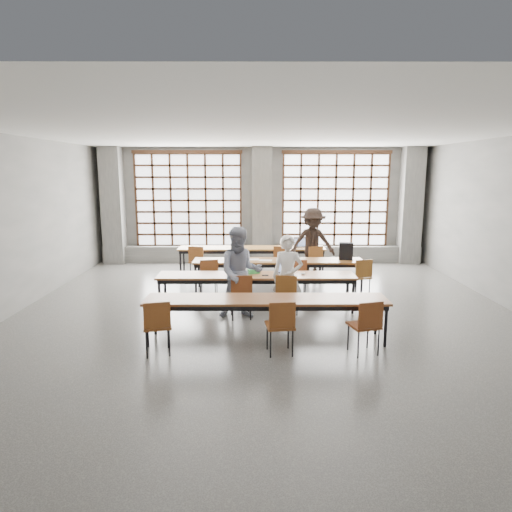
{
  "coord_description": "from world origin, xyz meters",
  "views": [
    {
      "loc": [
        -0.22,
        -8.6,
        2.82
      ],
      "look_at": [
        -0.19,
        0.4,
        1.12
      ],
      "focal_mm": 32.0,
      "sensor_mm": 36.0,
      "label": 1
    }
  ],
  "objects_px": {
    "chair_back_right": "(314,259)",
    "chair_near_mid": "(281,322)",
    "backpack": "(346,251)",
    "chair_mid_centre": "(297,274)",
    "chair_front_right": "(287,292)",
    "student_back": "(313,243)",
    "student_male": "(288,277)",
    "red_pouch": "(157,323)",
    "student_female": "(241,273)",
    "desk_row_c": "(256,278)",
    "green_box": "(254,271)",
    "desk_row_b": "(278,263)",
    "laptop_front": "(284,270)",
    "chair_mid_left": "(209,274)",
    "phone": "(265,275)",
    "chair_back_left": "(198,259)",
    "mouse": "(303,274)",
    "desk_row_d": "(266,302)",
    "chair_near_right": "(366,322)",
    "plastic_bag": "(285,242)",
    "desk_row_a": "(252,250)",
    "chair_mid_right": "(361,274)",
    "chair_near_left": "(157,322)",
    "chair_back_mid": "(282,259)",
    "laptop_back": "(300,245)"
  },
  "relations": [
    {
      "from": "chair_back_right",
      "to": "chair_near_mid",
      "type": "xyz_separation_m",
      "value": [
        -1.14,
        -5.04,
        0.0
      ]
    },
    {
      "from": "chair_back_right",
      "to": "backpack",
      "type": "bearing_deg",
      "value": -60.73
    },
    {
      "from": "chair_mid_centre",
      "to": "chair_front_right",
      "type": "relative_size",
      "value": 1.0
    },
    {
      "from": "chair_mid_centre",
      "to": "student_back",
      "type": "xyz_separation_m",
      "value": [
        0.56,
        1.9,
        0.39
      ]
    },
    {
      "from": "student_male",
      "to": "red_pouch",
      "type": "bearing_deg",
      "value": -128.84
    },
    {
      "from": "student_male",
      "to": "student_female",
      "type": "height_order",
      "value": "student_female"
    },
    {
      "from": "desk_row_c",
      "to": "green_box",
      "type": "distance_m",
      "value": 0.15
    },
    {
      "from": "red_pouch",
      "to": "student_male",
      "type": "bearing_deg",
      "value": 39.91
    },
    {
      "from": "student_female",
      "to": "desk_row_b",
      "type": "bearing_deg",
      "value": 61.67
    },
    {
      "from": "student_back",
      "to": "student_female",
      "type": "bearing_deg",
      "value": -125.49
    },
    {
      "from": "laptop_front",
      "to": "chair_mid_centre",
      "type": "bearing_deg",
      "value": 65.62
    },
    {
      "from": "chair_mid_left",
      "to": "chair_mid_centre",
      "type": "xyz_separation_m",
      "value": [
        1.98,
        -0.0,
        0.0
      ]
    },
    {
      "from": "chair_front_right",
      "to": "phone",
      "type": "xyz_separation_m",
      "value": [
        -0.4,
        0.53,
        0.2
      ]
    },
    {
      "from": "chair_back_left",
      "to": "mouse",
      "type": "bearing_deg",
      "value": -47.33
    },
    {
      "from": "desk_row_d",
      "to": "chair_mid_left",
      "type": "relative_size",
      "value": 4.55
    },
    {
      "from": "chair_mid_centre",
      "to": "chair_near_right",
      "type": "distance_m",
      "value": 3.35
    },
    {
      "from": "chair_back_right",
      "to": "laptop_front",
      "type": "xyz_separation_m",
      "value": [
        -0.95,
        -2.56,
        0.25
      ]
    },
    {
      "from": "green_box",
      "to": "phone",
      "type": "distance_m",
      "value": 0.29
    },
    {
      "from": "chair_back_left",
      "to": "red_pouch",
      "type": "height_order",
      "value": "chair_back_left"
    },
    {
      "from": "laptop_front",
      "to": "red_pouch",
      "type": "height_order",
      "value": "laptop_front"
    },
    {
      "from": "chair_back_left",
      "to": "student_male",
      "type": "xyz_separation_m",
      "value": [
        2.13,
        -3.17,
        0.26
      ]
    },
    {
      "from": "chair_mid_left",
      "to": "student_back",
      "type": "relative_size",
      "value": 0.48
    },
    {
      "from": "plastic_bag",
      "to": "chair_front_right",
      "type": "bearing_deg",
      "value": -92.95
    },
    {
      "from": "desk_row_b",
      "to": "laptop_front",
      "type": "height_order",
      "value": "laptop_front"
    },
    {
      "from": "desk_row_a",
      "to": "student_female",
      "type": "xyz_separation_m",
      "value": [
        -0.19,
        -3.8,
        0.22
      ]
    },
    {
      "from": "chair_back_right",
      "to": "plastic_bag",
      "type": "distance_m",
      "value": 1.05
    },
    {
      "from": "student_back",
      "to": "red_pouch",
      "type": "relative_size",
      "value": 9.24
    },
    {
      "from": "chair_mid_right",
      "to": "green_box",
      "type": "relative_size",
      "value": 3.52
    },
    {
      "from": "desk_row_d",
      "to": "chair_near_right",
      "type": "height_order",
      "value": "chair_near_right"
    },
    {
      "from": "student_female",
      "to": "green_box",
      "type": "height_order",
      "value": "student_female"
    },
    {
      "from": "desk_row_b",
      "to": "chair_mid_left",
      "type": "height_order",
      "value": "chair_mid_left"
    },
    {
      "from": "laptop_front",
      "to": "phone",
      "type": "distance_m",
      "value": 0.44
    },
    {
      "from": "chair_mid_right",
      "to": "green_box",
      "type": "distance_m",
      "value": 2.54
    },
    {
      "from": "chair_mid_right",
      "to": "student_male",
      "type": "height_order",
      "value": "student_male"
    },
    {
      "from": "student_male",
      "to": "student_back",
      "type": "xyz_separation_m",
      "value": [
        0.89,
        3.3,
        0.12
      ]
    },
    {
      "from": "desk_row_b",
      "to": "phone",
      "type": "bearing_deg",
      "value": -102.04
    },
    {
      "from": "chair_mid_centre",
      "to": "chair_near_right",
      "type": "xyz_separation_m",
      "value": [
        0.75,
        -3.26,
        0.0
      ]
    },
    {
      "from": "phone",
      "to": "chair_front_right",
      "type": "bearing_deg",
      "value": -52.6
    },
    {
      "from": "student_male",
      "to": "chair_near_right",
      "type": "bearing_deg",
      "value": -48.78
    },
    {
      "from": "mouse",
      "to": "green_box",
      "type": "bearing_deg",
      "value": 174.29
    },
    {
      "from": "chair_near_left",
      "to": "plastic_bag",
      "type": "height_order",
      "value": "plastic_bag"
    },
    {
      "from": "chair_mid_centre",
      "to": "chair_mid_left",
      "type": "bearing_deg",
      "value": 179.95
    },
    {
      "from": "chair_back_mid",
      "to": "laptop_front",
      "type": "relative_size",
      "value": 2.04
    },
    {
      "from": "laptop_front",
      "to": "red_pouch",
      "type": "bearing_deg",
      "value": -131.32
    },
    {
      "from": "chair_back_left",
      "to": "chair_mid_centre",
      "type": "height_order",
      "value": "same"
    },
    {
      "from": "desk_row_d",
      "to": "phone",
      "type": "height_order",
      "value": "phone"
    },
    {
      "from": "student_male",
      "to": "chair_back_right",
      "type": "bearing_deg",
      "value": 85.19
    },
    {
      "from": "chair_mid_left",
      "to": "student_male",
      "type": "distance_m",
      "value": 2.18
    },
    {
      "from": "desk_row_b",
      "to": "green_box",
      "type": "xyz_separation_m",
      "value": [
        -0.58,
        -1.44,
        0.11
      ]
    },
    {
      "from": "chair_front_right",
      "to": "laptop_back",
      "type": "distance_m",
      "value": 4.09
    }
  ]
}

